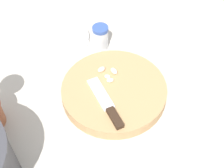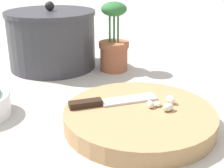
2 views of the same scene
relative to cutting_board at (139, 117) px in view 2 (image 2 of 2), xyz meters
The scene contains 6 objects.
ground_plane 0.08m from the cutting_board, 147.88° to the left, with size 5.00×5.00×0.00m, color #B2ADA3.
cutting_board is the anchor object (origin of this frame).
chef_knife 0.07m from the cutting_board, 159.05° to the left, with size 0.19×0.10×0.01m.
garlic_cloves 0.05m from the cutting_board, 16.09° to the left, with size 0.06×0.06×0.02m.
stock_pot 0.47m from the cutting_board, 125.53° to the left, with size 0.28×0.28×0.21m.
potted_herb 0.37m from the cutting_board, 101.49° to the left, with size 0.09×0.09×0.21m.
Camera 2 is at (0.04, -0.61, 0.31)m, focal length 50.00 mm.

